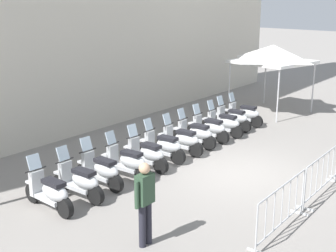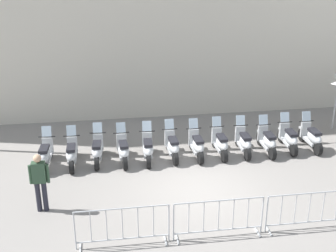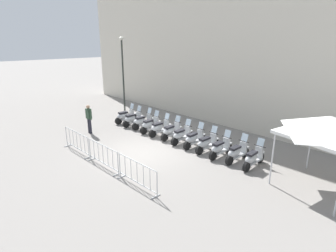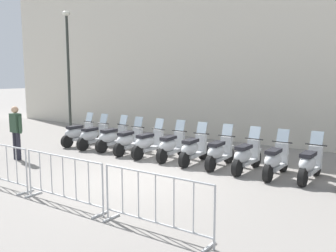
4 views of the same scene
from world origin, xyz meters
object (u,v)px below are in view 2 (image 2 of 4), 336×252
(motorcycle_9, at_px, (267,141))
(officer_near_row_end, at_px, (40,179))
(motorcycle_0, at_px, (46,155))
(motorcycle_4, at_px, (148,148))
(motorcycle_1, at_px, (72,153))
(barrier_segment_2, at_px, (309,211))
(motorcycle_5, at_px, (172,146))
(motorcycle_10, at_px, (289,138))
(motorcycle_3, at_px, (123,150))
(motorcycle_11, at_px, (312,137))
(motorcycle_7, at_px, (220,143))
(barrier_segment_0, at_px, (123,227))
(motorcycle_2, at_px, (97,150))
(motorcycle_8, at_px, (244,142))
(motorcycle_6, at_px, (197,145))
(barrier_segment_1, at_px, (219,219))

(motorcycle_9, height_order, officer_near_row_end, officer_near_row_end)
(motorcycle_0, relative_size, motorcycle_4, 1.00)
(motorcycle_1, xyz_separation_m, barrier_segment_2, (7.02, -3.30, 0.07))
(motorcycle_0, relative_size, motorcycle_9, 1.00)
(motorcycle_5, xyz_separation_m, motorcycle_10, (4.17, 0.86, 0.00))
(motorcycle_3, relative_size, motorcycle_11, 1.00)
(motorcycle_4, bearing_deg, barrier_segment_2, -40.14)
(motorcycle_7, distance_m, motorcycle_10, 2.56)
(motorcycle_9, bearing_deg, barrier_segment_0, -128.41)
(motorcycle_0, xyz_separation_m, motorcycle_4, (3.35, 0.63, 0.00))
(motorcycle_0, relative_size, motorcycle_7, 1.01)
(motorcycle_2, relative_size, motorcycle_8, 1.00)
(motorcycle_6, height_order, barrier_segment_2, motorcycle_6)
(motorcycle_5, bearing_deg, motorcycle_0, -168.31)
(motorcycle_7, xyz_separation_m, motorcycle_8, (0.84, 0.15, 0.00))
(motorcycle_9, bearing_deg, motorcycle_2, -170.03)
(motorcycle_1, relative_size, motorcycle_2, 0.99)
(motorcycle_6, height_order, motorcycle_11, same)
(motorcycle_3, distance_m, motorcycle_5, 1.71)
(motorcycle_7, height_order, officer_near_row_end, officer_near_row_end)
(barrier_segment_2, bearing_deg, officer_near_row_end, 175.78)
(motorcycle_7, xyz_separation_m, motorcycle_11, (3.34, 0.69, 0.00))
(barrier_segment_0, bearing_deg, motorcycle_11, 44.63)
(motorcycle_9, relative_size, officer_near_row_end, 0.99)
(motorcycle_6, xyz_separation_m, barrier_segment_0, (-1.89, -5.08, 0.07))
(motorcycle_1, relative_size, motorcycle_5, 1.01)
(motorcycle_1, relative_size, motorcycle_7, 1.00)
(motorcycle_8, bearing_deg, motorcycle_0, -168.72)
(motorcycle_0, relative_size, barrier_segment_2, 0.75)
(motorcycle_2, height_order, officer_near_row_end, officer_near_row_end)
(motorcycle_6, xyz_separation_m, motorcycle_11, (4.17, 0.90, 0.00))
(motorcycle_7, height_order, motorcycle_10, same)
(motorcycle_1, distance_m, motorcycle_10, 7.68)
(motorcycle_1, distance_m, officer_near_row_end, 2.83)
(motorcycle_2, height_order, motorcycle_6, same)
(motorcycle_0, relative_size, barrier_segment_0, 0.75)
(motorcycle_1, height_order, motorcycle_7, same)
(motorcycle_3, relative_size, motorcycle_4, 0.99)
(motorcycle_6, bearing_deg, motorcycle_3, -168.47)
(barrier_segment_1, bearing_deg, motorcycle_9, 68.16)
(motorcycle_9, relative_size, barrier_segment_1, 0.75)
(motorcycle_1, height_order, barrier_segment_1, motorcycle_1)
(motorcycle_5, distance_m, motorcycle_8, 2.55)
(motorcycle_9, relative_size, motorcycle_11, 1.00)
(motorcycle_0, distance_m, motorcycle_7, 5.98)
(motorcycle_2, xyz_separation_m, barrier_segment_2, (6.21, -3.59, 0.07))
(barrier_segment_2, bearing_deg, motorcycle_1, 154.82)
(motorcycle_10, bearing_deg, motorcycle_11, 9.45)
(motorcycle_0, height_order, motorcycle_3, same)
(motorcycle_2, distance_m, barrier_segment_2, 7.18)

